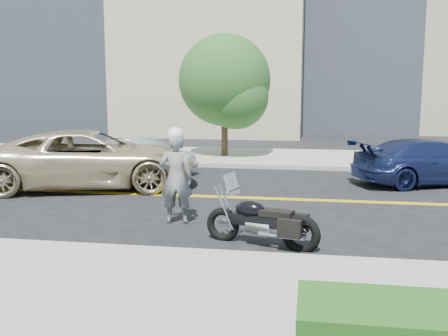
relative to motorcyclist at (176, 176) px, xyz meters
name	(u,v)px	position (x,y,z in m)	size (l,w,h in m)	color
ground_plane	(250,198)	(1.29, 2.84, -1.06)	(120.00, 120.00, 0.00)	black
sidewalk_near	(182,314)	(1.29, -4.66, -0.98)	(60.00, 5.00, 0.15)	#9E9B91
sidewalk_far	(271,158)	(1.29, 10.34, -0.98)	(60.00, 5.00, 0.15)	#9E9B91
motorcyclist	(176,176)	(0.00, 0.00, 0.00)	(0.78, 0.56, 2.12)	silver
motorcycle	(262,211)	(2.00, -1.30, -0.39)	(2.20, 0.67, 1.34)	black
suv	(90,159)	(-3.53, 3.54, -0.20)	(2.83, 6.15, 1.71)	#C6B691
parked_car_silver	(143,156)	(-2.80, 6.22, -0.45)	(1.28, 3.68, 1.21)	#B5B6BE
parked_car_blue	(430,162)	(6.49, 5.74, -0.36)	(1.94, 4.76, 1.38)	navy
tree_far_a	(225,80)	(-0.61, 10.20, 2.14)	(3.70, 3.70, 5.06)	#382619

